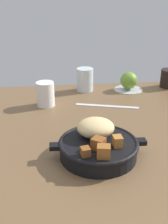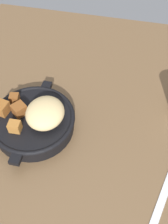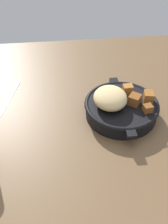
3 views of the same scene
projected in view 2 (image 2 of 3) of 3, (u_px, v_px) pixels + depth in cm
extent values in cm
cube|color=brown|center=(91.00, 130.00, 67.21)|extent=(98.44, 91.29, 2.40)
cylinder|color=black|center=(34.00, 122.00, 64.53)|extent=(19.65, 19.65, 4.23)
torus|color=black|center=(33.00, 118.00, 63.12)|extent=(20.46, 20.46, 1.20)
cube|color=black|center=(16.00, 159.00, 56.74)|extent=(2.64, 2.40, 1.20)
cube|color=black|center=(47.00, 86.00, 69.97)|extent=(2.64, 2.40, 1.20)
ellipsoid|color=#DBBC7F|center=(45.00, 113.00, 60.68)|extent=(9.78, 8.94, 4.72)
cube|color=brown|center=(14.00, 98.00, 65.23)|extent=(2.46, 2.61, 2.06)
cube|color=#935623|center=(3.00, 108.00, 62.60)|extent=(3.46, 3.03, 3.04)
cube|color=#A86B2D|center=(15.00, 127.00, 59.58)|extent=(2.37, 2.77, 2.65)
cube|color=brown|center=(19.00, 109.00, 62.51)|extent=(4.08, 4.05, 2.82)
cube|color=silver|center=(167.00, 186.00, 56.64)|extent=(22.56, 7.74, 0.36)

